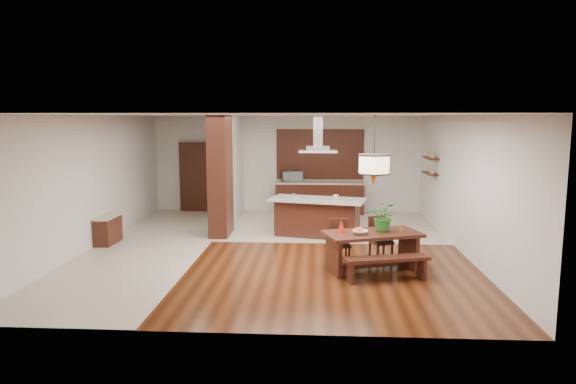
# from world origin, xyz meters

# --- Properties ---
(room_shell) EXTENTS (9.00, 9.04, 2.92)m
(room_shell) POSITION_xyz_m (0.00, 0.00, 2.06)
(room_shell) COLOR #39190A
(room_shell) RESTS_ON ground
(tile_hallway) EXTENTS (2.50, 9.00, 0.01)m
(tile_hallway) POSITION_xyz_m (-2.75, 0.00, 0.01)
(tile_hallway) COLOR beige
(tile_hallway) RESTS_ON ground
(tile_kitchen) EXTENTS (5.50, 4.00, 0.01)m
(tile_kitchen) POSITION_xyz_m (1.25, 2.50, 0.01)
(tile_kitchen) COLOR beige
(tile_kitchen) RESTS_ON ground
(soffit_band) EXTENTS (8.00, 9.00, 0.02)m
(soffit_band) POSITION_xyz_m (0.00, 0.00, 2.88)
(soffit_band) COLOR #3C230F
(soffit_band) RESTS_ON room_shell
(partition_pier) EXTENTS (0.45, 1.00, 2.90)m
(partition_pier) POSITION_xyz_m (-1.40, 1.20, 1.45)
(partition_pier) COLOR black
(partition_pier) RESTS_ON ground
(partition_stub) EXTENTS (0.18, 2.40, 2.90)m
(partition_stub) POSITION_xyz_m (-1.40, 3.30, 1.45)
(partition_stub) COLOR silver
(partition_stub) RESTS_ON ground
(hallway_console) EXTENTS (0.37, 0.88, 0.63)m
(hallway_console) POSITION_xyz_m (-3.81, 0.20, 0.32)
(hallway_console) COLOR black
(hallway_console) RESTS_ON ground
(hallway_doorway) EXTENTS (1.10, 0.20, 2.10)m
(hallway_doorway) POSITION_xyz_m (-2.70, 4.40, 1.05)
(hallway_doorway) COLOR black
(hallway_doorway) RESTS_ON ground
(rear_counter) EXTENTS (2.60, 0.62, 0.95)m
(rear_counter) POSITION_xyz_m (1.00, 4.20, 0.48)
(rear_counter) COLOR black
(rear_counter) RESTS_ON ground
(kitchen_window) EXTENTS (2.60, 0.08, 1.50)m
(kitchen_window) POSITION_xyz_m (1.00, 4.46, 1.75)
(kitchen_window) COLOR #A95D32
(kitchen_window) RESTS_ON room_shell
(shelf_lower) EXTENTS (0.26, 0.90, 0.04)m
(shelf_lower) POSITION_xyz_m (3.87, 2.60, 1.40)
(shelf_lower) COLOR black
(shelf_lower) RESTS_ON room_shell
(shelf_upper) EXTENTS (0.26, 0.90, 0.04)m
(shelf_upper) POSITION_xyz_m (3.87, 2.60, 1.80)
(shelf_upper) COLOR black
(shelf_upper) RESTS_ON room_shell
(dining_table) EXTENTS (1.94, 1.38, 0.73)m
(dining_table) POSITION_xyz_m (1.96, -1.53, 0.54)
(dining_table) COLOR black
(dining_table) RESTS_ON ground
(dining_bench) EXTENTS (1.55, 0.68, 0.43)m
(dining_bench) POSITION_xyz_m (2.16, -2.13, 0.21)
(dining_bench) COLOR black
(dining_bench) RESTS_ON ground
(dining_chair_left) EXTENTS (0.44, 0.44, 0.88)m
(dining_chair_left) POSITION_xyz_m (1.38, -1.16, 0.44)
(dining_chair_left) COLOR black
(dining_chair_left) RESTS_ON ground
(dining_chair_right) EXTENTS (0.52, 0.52, 0.89)m
(dining_chair_right) POSITION_xyz_m (2.21, -0.88, 0.44)
(dining_chair_right) COLOR black
(dining_chair_right) RESTS_ON ground
(pendant_lantern) EXTENTS (0.64, 0.64, 1.31)m
(pendant_lantern) POSITION_xyz_m (1.96, -1.53, 2.25)
(pendant_lantern) COLOR #F2EAB9
(pendant_lantern) RESTS_ON room_shell
(foliage_plant) EXTENTS (0.61, 0.57, 0.56)m
(foliage_plant) POSITION_xyz_m (2.18, -1.40, 1.01)
(foliage_plant) COLOR #286F25
(foliage_plant) RESTS_ON dining_table
(fruit_bowl) EXTENTS (0.33, 0.33, 0.07)m
(fruit_bowl) POSITION_xyz_m (1.72, -1.69, 0.76)
(fruit_bowl) COLOR beige
(fruit_bowl) RESTS_ON dining_table
(napkin_cone) EXTENTS (0.18, 0.18, 0.24)m
(napkin_cone) POSITION_xyz_m (1.38, -1.60, 0.85)
(napkin_cone) COLOR red
(napkin_cone) RESTS_ON dining_table
(gold_ornament) EXTENTS (0.07, 0.07, 0.10)m
(gold_ornament) POSITION_xyz_m (2.48, -1.47, 0.78)
(gold_ornament) COLOR gold
(gold_ornament) RESTS_ON dining_table
(kitchen_island) EXTENTS (2.41, 1.48, 0.93)m
(kitchen_island) POSITION_xyz_m (0.94, 1.21, 0.47)
(kitchen_island) COLOR black
(kitchen_island) RESTS_ON ground
(range_hood) EXTENTS (0.90, 0.55, 0.87)m
(range_hood) POSITION_xyz_m (0.94, 1.21, 2.46)
(range_hood) COLOR silver
(range_hood) RESTS_ON room_shell
(island_cup) EXTENTS (0.16, 0.16, 0.11)m
(island_cup) POSITION_xyz_m (1.37, 1.12, 0.98)
(island_cup) COLOR silver
(island_cup) RESTS_ON kitchen_island
(microwave) EXTENTS (0.67, 0.54, 0.32)m
(microwave) POSITION_xyz_m (0.17, 4.22, 1.11)
(microwave) COLOR silver
(microwave) RESTS_ON rear_counter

